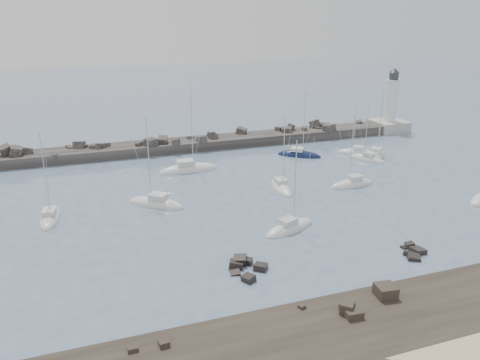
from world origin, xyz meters
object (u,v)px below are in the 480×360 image
at_px(sailboat_6, 281,188).
at_px(sailboat_9, 352,185).
at_px(sailboat_3, 50,218).
at_px(sailboat_7, 290,229).
at_px(sailboat_4, 189,170).
at_px(sailboat_8, 299,155).
at_px(lighthouse, 389,117).
at_px(sailboat_10, 367,159).
at_px(sailboat_12, 376,156).
at_px(sailboat_13, 356,153).
at_px(sailboat_5, 156,204).

height_order(sailboat_6, sailboat_9, sailboat_6).
relative_size(sailboat_3, sailboat_7, 1.01).
relative_size(sailboat_3, sailboat_4, 0.77).
bearing_deg(sailboat_6, sailboat_8, 55.46).
relative_size(sailboat_3, sailboat_6, 1.01).
bearing_deg(lighthouse, sailboat_10, -134.38).
relative_size(sailboat_3, sailboat_8, 0.95).
bearing_deg(sailboat_6, lighthouse, 34.65).
distance_m(sailboat_3, sailboat_6, 32.40).
relative_size(sailboat_4, sailboat_10, 1.46).
height_order(sailboat_4, sailboat_10, sailboat_4).
distance_m(sailboat_12, sailboat_13, 3.84).
bearing_deg(sailboat_10, lighthouse, 45.62).
relative_size(sailboat_9, sailboat_13, 1.07).
distance_m(lighthouse, sailboat_12, 22.43).
height_order(sailboat_9, sailboat_13, sailboat_9).
distance_m(lighthouse, sailboat_3, 75.29).
bearing_deg(sailboat_12, sailboat_5, -167.03).
height_order(sailboat_3, sailboat_4, sailboat_4).
height_order(sailboat_4, sailboat_13, sailboat_4).
relative_size(lighthouse, sailboat_6, 1.21).
bearing_deg(sailboat_8, lighthouse, 22.37).
distance_m(sailboat_10, sailboat_13, 4.14).
xyz_separation_m(sailboat_6, sailboat_13, (20.99, 12.61, -0.00)).
xyz_separation_m(sailboat_5, sailboat_7, (14.03, -13.14, -0.01)).
bearing_deg(sailboat_4, sailboat_3, -148.01).
bearing_deg(sailboat_4, sailboat_12, -5.75).
distance_m(sailboat_3, sailboat_9, 43.24).
distance_m(sailboat_4, sailboat_6, 17.16).
bearing_deg(sailboat_6, sailboat_3, -179.60).
bearing_deg(sailboat_3, sailboat_13, 13.52).
bearing_deg(sailboat_7, sailboat_12, 39.09).
xyz_separation_m(sailboat_7, sailboat_12, (28.13, 22.85, 0.02)).
distance_m(sailboat_3, sailboat_7, 30.53).
bearing_deg(sailboat_13, sailboat_9, -124.36).
relative_size(sailboat_6, sailboat_8, 0.94).
xyz_separation_m(sailboat_5, sailboat_9, (29.62, -2.17, 0.00)).
bearing_deg(lighthouse, sailboat_5, -155.07).
height_order(sailboat_7, sailboat_13, sailboat_7).
bearing_deg(sailboat_9, lighthouse, 46.40).
bearing_deg(sailboat_5, sailboat_7, -43.13).
xyz_separation_m(sailboat_3, sailboat_4, (21.24, 13.27, 0.02)).
distance_m(sailboat_4, sailboat_13, 32.16).
height_order(lighthouse, sailboat_9, lighthouse).
distance_m(lighthouse, sailboat_6, 46.30).
height_order(lighthouse, sailboat_3, lighthouse).
height_order(sailboat_6, sailboat_10, sailboat_6).
bearing_deg(sailboat_5, sailboat_12, 12.97).
distance_m(sailboat_9, sailboat_13, 18.08).
bearing_deg(sailboat_8, sailboat_4, -175.21).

